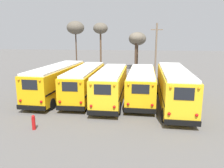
# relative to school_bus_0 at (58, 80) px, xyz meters

# --- Properties ---
(ground_plane) EXTENTS (160.00, 160.00, 0.00)m
(ground_plane) POSITION_rel_school_bus_0_xyz_m (5.73, -0.33, -1.76)
(ground_plane) COLOR #5B5956
(school_bus_0) EXTENTS (2.92, 10.79, 3.23)m
(school_bus_0) POSITION_rel_school_bus_0_xyz_m (0.00, 0.00, 0.00)
(school_bus_0) COLOR #EAAA0F
(school_bus_0) RESTS_ON ground
(school_bus_1) EXTENTS (2.62, 10.68, 3.07)m
(school_bus_1) POSITION_rel_school_bus_0_xyz_m (2.86, 0.30, -0.09)
(school_bus_1) COLOR #EAAA0F
(school_bus_1) RESTS_ON ground
(school_bus_2) EXTENTS (2.50, 9.44, 3.14)m
(school_bus_2) POSITION_rel_school_bus_0_xyz_m (5.73, -1.14, -0.04)
(school_bus_2) COLOR yellow
(school_bus_2) RESTS_ON ground
(school_bus_3) EXTENTS (2.71, 9.79, 2.98)m
(school_bus_3) POSITION_rel_school_bus_0_xyz_m (8.59, 0.08, -0.13)
(school_bus_3) COLOR yellow
(school_bus_3) RESTS_ON ground
(school_bus_4) EXTENTS (2.64, 10.91, 3.36)m
(school_bus_4) POSITION_rel_school_bus_0_xyz_m (11.46, -1.54, 0.07)
(school_bus_4) COLOR yellow
(school_bus_4) RESTS_ON ground
(utility_pole) EXTENTS (1.80, 0.27, 8.14)m
(utility_pole) POSITION_rel_school_bus_0_xyz_m (10.63, 13.16, 2.49)
(utility_pole) COLOR #75604C
(utility_pole) RESTS_ON ground
(bare_tree_0) EXTENTS (2.40, 2.40, 8.39)m
(bare_tree_0) POSITION_rel_school_bus_0_xyz_m (1.65, 15.24, 5.52)
(bare_tree_0) COLOR brown
(bare_tree_0) RESTS_ON ground
(bare_tree_1) EXTENTS (3.35, 3.35, 7.01)m
(bare_tree_1) POSITION_rel_school_bus_0_xyz_m (7.57, 21.92, 3.91)
(bare_tree_1) COLOR #473323
(bare_tree_1) RESTS_ON ground
(bare_tree_2) EXTENTS (2.54, 2.54, 6.87)m
(bare_tree_2) POSITION_rel_school_bus_0_xyz_m (7.40, 18.64, 3.99)
(bare_tree_2) COLOR #473323
(bare_tree_2) RESTS_ON ground
(bare_tree_3) EXTENTS (3.37, 3.37, 9.10)m
(bare_tree_3) POSITION_rel_school_bus_0_xyz_m (-4.40, 21.13, 6.01)
(bare_tree_3) COLOR #473323
(bare_tree_3) RESTS_ON ground
(fence_line) EXTENTS (19.51, 0.06, 1.42)m
(fence_line) POSITION_rel_school_bus_0_xyz_m (5.73, 6.92, -0.77)
(fence_line) COLOR #939399
(fence_line) RESTS_ON ground
(fire_hydrant) EXTENTS (0.24, 0.24, 1.03)m
(fire_hydrant) POSITION_rel_school_bus_0_xyz_m (1.45, -8.13, -1.24)
(fire_hydrant) COLOR #B21414
(fire_hydrant) RESTS_ON ground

